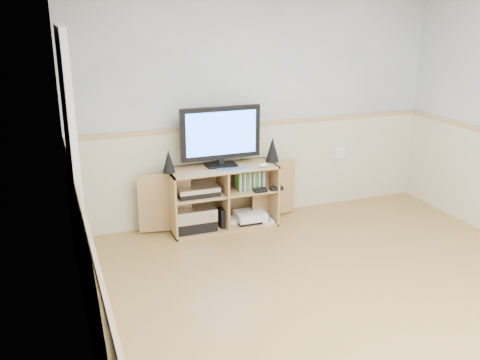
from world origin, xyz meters
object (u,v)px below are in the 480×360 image
(media_cabinet, at_px, (221,195))
(game_consoles, at_px, (249,217))
(monitor, at_px, (221,134))
(keyboard, at_px, (233,170))

(media_cabinet, xyz_separation_m, game_consoles, (0.29, -0.06, -0.26))
(media_cabinet, relative_size, monitor, 2.07)
(keyboard, bearing_deg, media_cabinet, 118.51)
(media_cabinet, distance_m, keyboard, 0.38)
(monitor, bearing_deg, game_consoles, -11.97)
(media_cabinet, relative_size, game_consoles, 3.86)
(keyboard, relative_size, game_consoles, 0.69)
(monitor, xyz_separation_m, keyboard, (0.06, -0.19, -0.32))
(game_consoles, bearing_deg, monitor, 168.03)
(keyboard, xyz_separation_m, game_consoles, (0.22, 0.13, -0.59))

